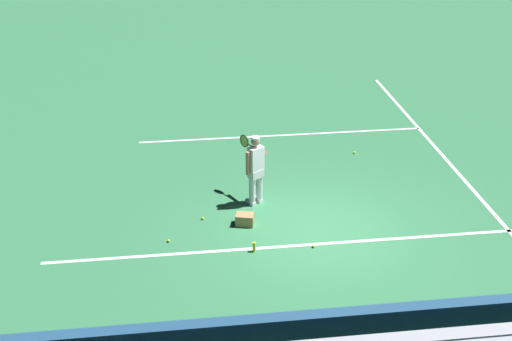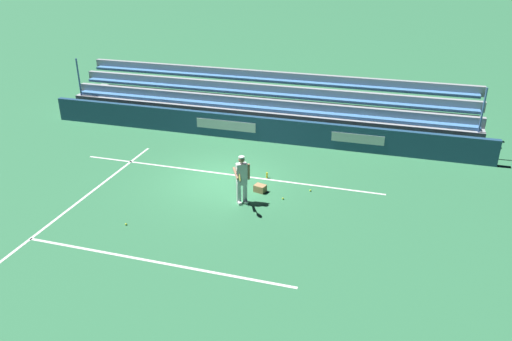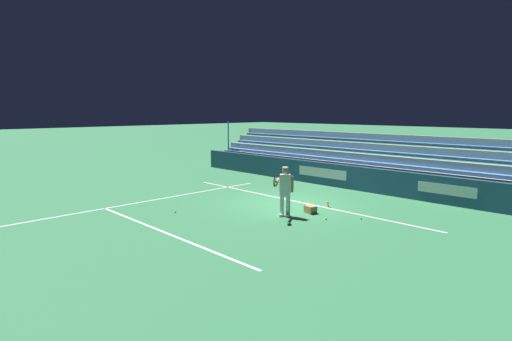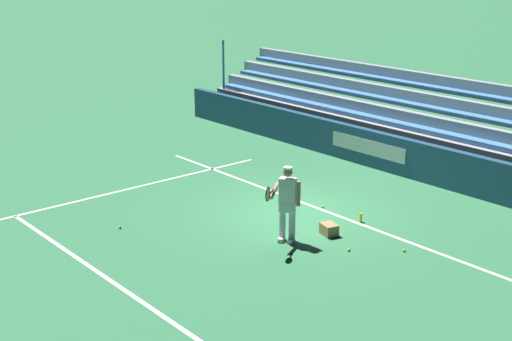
{
  "view_description": "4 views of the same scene",
  "coord_description": "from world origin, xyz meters",
  "px_view_note": "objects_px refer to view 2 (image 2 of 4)",
  "views": [
    {
      "loc": [
        -3.21,
        -13.27,
        8.07
      ],
      "look_at": [
        -1.42,
        0.44,
        1.38
      ],
      "focal_mm": 50.0,
      "sensor_mm": 36.0,
      "label": 1
    },
    {
      "loc": [
        -6.05,
        15.79,
        8.17
      ],
      "look_at": [
        -1.62,
        0.89,
        0.98
      ],
      "focal_mm": 35.0,
      "sensor_mm": 36.0,
      "label": 2
    },
    {
      "loc": [
        -10.2,
        11.63,
        3.61
      ],
      "look_at": [
        0.31,
        1.33,
        1.41
      ],
      "focal_mm": 28.0,
      "sensor_mm": 36.0,
      "label": 3
    },
    {
      "loc": [
        -12.03,
        11.55,
        6.21
      ],
      "look_at": [
        0.62,
        0.77,
        1.04
      ],
      "focal_mm": 50.0,
      "sensor_mm": 36.0,
      "label": 4
    }
  ],
  "objects_px": {
    "tennis_ball_midcourt": "(310,190)",
    "tennis_ball_near_player": "(235,173)",
    "ball_box_cardboard": "(260,188)",
    "tennis_ball_far_right": "(126,224)",
    "tennis_player": "(242,179)",
    "tennis_ball_by_box": "(283,199)",
    "water_bottle": "(267,175)"
  },
  "relations": [
    {
      "from": "tennis_ball_by_box",
      "to": "tennis_ball_midcourt",
      "type": "distance_m",
      "value": 1.19
    },
    {
      "from": "tennis_player",
      "to": "water_bottle",
      "type": "bearing_deg",
      "value": -97.97
    },
    {
      "from": "ball_box_cardboard",
      "to": "tennis_ball_by_box",
      "type": "distance_m",
      "value": 0.99
    },
    {
      "from": "water_bottle",
      "to": "tennis_ball_by_box",
      "type": "bearing_deg",
      "value": 123.5
    },
    {
      "from": "ball_box_cardboard",
      "to": "tennis_ball_near_player",
      "type": "distance_m",
      "value": 1.77
    },
    {
      "from": "tennis_ball_far_right",
      "to": "tennis_ball_near_player",
      "type": "relative_size",
      "value": 1.0
    },
    {
      "from": "tennis_ball_near_player",
      "to": "tennis_ball_far_right",
      "type": "bearing_deg",
      "value": 65.63
    },
    {
      "from": "ball_box_cardboard",
      "to": "water_bottle",
      "type": "bearing_deg",
      "value": -86.77
    },
    {
      "from": "ball_box_cardboard",
      "to": "tennis_ball_far_right",
      "type": "bearing_deg",
      "value": 45.15
    },
    {
      "from": "tennis_player",
      "to": "tennis_ball_by_box",
      "type": "distance_m",
      "value": 1.67
    },
    {
      "from": "tennis_player",
      "to": "tennis_ball_far_right",
      "type": "distance_m",
      "value": 4.01
    },
    {
      "from": "tennis_ball_near_player",
      "to": "water_bottle",
      "type": "height_order",
      "value": "water_bottle"
    },
    {
      "from": "tennis_ball_far_right",
      "to": "tennis_ball_near_player",
      "type": "distance_m",
      "value": 5.04
    },
    {
      "from": "tennis_ball_far_right",
      "to": "ball_box_cardboard",
      "type": "bearing_deg",
      "value": -134.85
    },
    {
      "from": "tennis_ball_near_player",
      "to": "water_bottle",
      "type": "bearing_deg",
      "value": 179.66
    },
    {
      "from": "ball_box_cardboard",
      "to": "tennis_ball_near_player",
      "type": "height_order",
      "value": "ball_box_cardboard"
    },
    {
      "from": "tennis_player",
      "to": "ball_box_cardboard",
      "type": "distance_m",
      "value": 1.29
    },
    {
      "from": "tennis_player",
      "to": "tennis_ball_by_box",
      "type": "relative_size",
      "value": 25.98
    },
    {
      "from": "tennis_player",
      "to": "tennis_ball_midcourt",
      "type": "xyz_separation_m",
      "value": [
        -2.08,
        -1.52,
        -0.86
      ]
    },
    {
      "from": "tennis_ball_by_box",
      "to": "water_bottle",
      "type": "xyz_separation_m",
      "value": [
        0.99,
        -1.49,
        0.08
      ]
    },
    {
      "from": "tennis_ball_midcourt",
      "to": "tennis_ball_near_player",
      "type": "relative_size",
      "value": 1.0
    },
    {
      "from": "ball_box_cardboard",
      "to": "tennis_ball_far_right",
      "type": "distance_m",
      "value": 4.84
    },
    {
      "from": "tennis_player",
      "to": "tennis_ball_midcourt",
      "type": "bearing_deg",
      "value": -143.91
    },
    {
      "from": "ball_box_cardboard",
      "to": "water_bottle",
      "type": "relative_size",
      "value": 1.82
    },
    {
      "from": "tennis_ball_far_right",
      "to": "tennis_ball_midcourt",
      "type": "height_order",
      "value": "same"
    },
    {
      "from": "tennis_ball_far_right",
      "to": "tennis_ball_near_player",
      "type": "bearing_deg",
      "value": -114.37
    },
    {
      "from": "water_bottle",
      "to": "tennis_ball_far_right",
      "type": "bearing_deg",
      "value": 53.83
    },
    {
      "from": "tennis_player",
      "to": "tennis_ball_near_player",
      "type": "xyz_separation_m",
      "value": [
        0.97,
        -2.14,
        -0.86
      ]
    },
    {
      "from": "tennis_ball_midcourt",
      "to": "tennis_ball_near_player",
      "type": "bearing_deg",
      "value": -11.48
    },
    {
      "from": "tennis_ball_by_box",
      "to": "tennis_player",
      "type": "bearing_deg",
      "value": 26.34
    },
    {
      "from": "tennis_ball_far_right",
      "to": "tennis_ball_midcourt",
      "type": "xyz_separation_m",
      "value": [
        -5.13,
        -3.97,
        0.0
      ]
    },
    {
      "from": "tennis_ball_near_player",
      "to": "tennis_player",
      "type": "bearing_deg",
      "value": 114.47
    }
  ]
}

